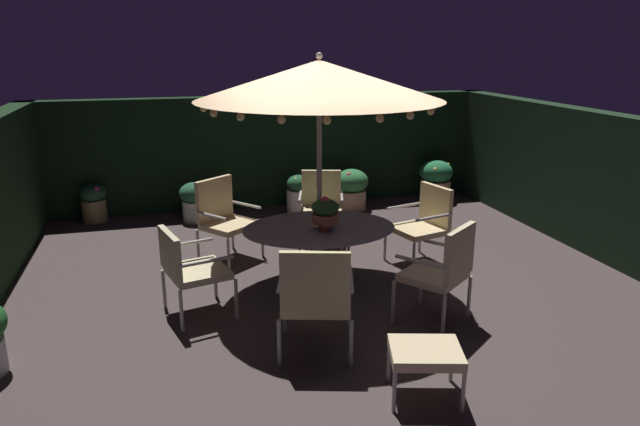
{
  "coord_description": "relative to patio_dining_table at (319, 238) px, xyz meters",
  "views": [
    {
      "loc": [
        -1.69,
        -5.71,
        2.68
      ],
      "look_at": [
        -0.1,
        0.19,
        0.87
      ],
      "focal_mm": 32.79,
      "sensor_mm": 36.0,
      "label": 1
    }
  ],
  "objects": [
    {
      "name": "ground_plane",
      "position": [
        0.1,
        -0.22,
        -0.58
      ],
      "size": [
        7.6,
        7.9,
        0.02
      ],
      "primitive_type": "cube",
      "color": "#413533"
    },
    {
      "name": "hedge_backdrop_rear",
      "position": [
        0.1,
        3.58,
        0.34
      ],
      "size": [
        7.6,
        0.3,
        1.82
      ],
      "primitive_type": "cube",
      "color": "black",
      "rests_on": "ground_plane"
    },
    {
      "name": "hedge_backdrop_right",
      "position": [
        3.76,
        -0.22,
        0.34
      ],
      "size": [
        0.3,
        7.9,
        1.82
      ],
      "primitive_type": "cube",
      "color": "black",
      "rests_on": "ground_plane"
    },
    {
      "name": "patio_dining_table",
      "position": [
        0.0,
        0.0,
        0.0
      ],
      "size": [
        1.7,
        1.36,
        0.7
      ],
      "color": "#BAB0AC",
      "rests_on": "ground_plane"
    },
    {
      "name": "patio_umbrella",
      "position": [
        -0.0,
        0.0,
        1.71
      ],
      "size": [
        2.6,
        2.6,
        2.56
      ],
      "color": "#B9B3A9",
      "rests_on": "ground_plane"
    },
    {
      "name": "centerpiece_planter",
      "position": [
        0.03,
        -0.13,
        0.34
      ],
      "size": [
        0.3,
        0.3,
        0.37
      ],
      "color": "#A76243",
      "rests_on": "patio_dining_table"
    },
    {
      "name": "patio_chair_north",
      "position": [
        0.41,
        1.45,
        -0.01
      ],
      "size": [
        0.72,
        0.7,
        0.98
      ],
      "color": "#BAB2AC",
      "rests_on": "ground_plane"
    },
    {
      "name": "patio_chair_northeast",
      "position": [
        -0.94,
        1.19,
        0.0
      ],
      "size": [
        0.85,
        0.83,
        1.02
      ],
      "color": "#B9B2A7",
      "rests_on": "ground_plane"
    },
    {
      "name": "patio_chair_east",
      "position": [
        -1.45,
        -0.39,
        -0.03
      ],
      "size": [
        0.73,
        0.76,
        0.91
      ],
      "color": "#B5B1A5",
      "rests_on": "ground_plane"
    },
    {
      "name": "patio_chair_southeast",
      "position": [
        -0.42,
        -1.46,
        0.01
      ],
      "size": [
        0.79,
        0.78,
        1.03
      ],
      "color": "#B2B7AA",
      "rests_on": "ground_plane"
    },
    {
      "name": "patio_chair_south",
      "position": [
        0.91,
        -1.2,
        0.02
      ],
      "size": [
        0.81,
        0.81,
        1.02
      ],
      "color": "#B8B0A3",
      "rests_on": "ground_plane"
    },
    {
      "name": "patio_chair_southwest",
      "position": [
        1.46,
        0.39,
        -0.03
      ],
      "size": [
        0.73,
        0.73,
        0.96
      ],
      "color": "#BAAEAC",
      "rests_on": "ground_plane"
    },
    {
      "name": "ottoman_footrest",
      "position": [
        0.23,
        -2.29,
        -0.2
      ],
      "size": [
        0.65,
        0.58,
        0.42
      ],
      "color": "#B5AEAB",
      "rests_on": "ground_plane"
    },
    {
      "name": "potted_plant_right_near",
      "position": [
        2.88,
        3.01,
        -0.2
      ],
      "size": [
        0.56,
        0.56,
        0.71
      ],
      "color": "tan",
      "rests_on": "ground_plane"
    },
    {
      "name": "potted_plant_front_corner",
      "position": [
        0.44,
        2.94,
        -0.25
      ],
      "size": [
        0.38,
        0.38,
        0.62
      ],
      "color": "beige",
      "rests_on": "ground_plane"
    },
    {
      "name": "potted_plant_right_far",
      "position": [
        -2.7,
        3.27,
        -0.26
      ],
      "size": [
        0.39,
        0.39,
        0.59
      ],
      "color": "olive",
      "rests_on": "ground_plane"
    },
    {
      "name": "potted_plant_left_far",
      "position": [
        -1.21,
        2.89,
        -0.24
      ],
      "size": [
        0.45,
        0.45,
        0.61
      ],
      "color": "beige",
      "rests_on": "ground_plane"
    },
    {
      "name": "potted_plant_back_right",
      "position": [
        1.32,
        2.92,
        -0.22
      ],
      "size": [
        0.56,
        0.56,
        0.66
      ],
      "color": "tan",
      "rests_on": "ground_plane"
    }
  ]
}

